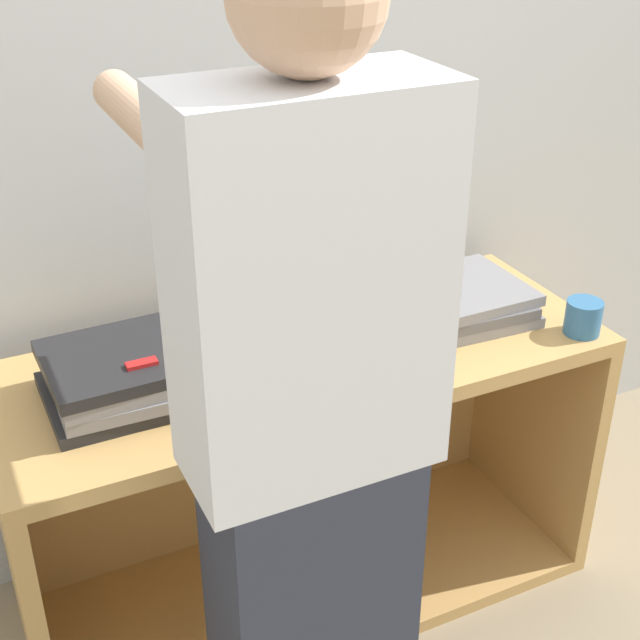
# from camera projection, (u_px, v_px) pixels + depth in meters

# --- Properties ---
(wall_back) EXTENTS (8.00, 0.05, 2.40)m
(wall_back) POSITION_uv_depth(u_px,v_px,m) (234.00, 78.00, 1.98)
(wall_back) COLOR silver
(wall_back) RESTS_ON ground_plane
(cart) EXTENTS (1.35, 0.52, 0.68)m
(cart) POSITION_uv_depth(u_px,v_px,m) (294.00, 462.00, 2.15)
(cart) COLOR tan
(cart) RESTS_ON ground_plane
(laptop_open) EXTENTS (0.34, 0.35, 0.27)m
(laptop_open) POSITION_uv_depth(u_px,v_px,m) (293.00, 320.00, 1.95)
(laptop_open) COLOR #B7B7BC
(laptop_open) RESTS_ON cart
(laptop_stack_left) EXTENTS (0.36, 0.27, 0.10)m
(laptop_stack_left) POSITION_uv_depth(u_px,v_px,m) (136.00, 373.00, 1.77)
(laptop_stack_left) COLOR #232326
(laptop_stack_left) RESTS_ON cart
(laptop_stack_right) EXTENTS (0.36, 0.28, 0.08)m
(laptop_stack_right) POSITION_uv_depth(u_px,v_px,m) (450.00, 303.00, 2.06)
(laptop_stack_right) COLOR gray
(laptop_stack_right) RESTS_ON cart
(person) EXTENTS (0.40, 0.53, 1.60)m
(person) POSITION_uv_depth(u_px,v_px,m) (308.00, 443.00, 1.44)
(person) COLOR #2D3342
(person) RESTS_ON ground_plane
(mug) EXTENTS (0.08, 0.08, 0.08)m
(mug) POSITION_uv_depth(u_px,v_px,m) (583.00, 317.00, 1.99)
(mug) COLOR teal
(mug) RESTS_ON cart
(inventory_tag) EXTENTS (0.06, 0.02, 0.01)m
(inventory_tag) POSITION_uv_depth(u_px,v_px,m) (142.00, 363.00, 1.69)
(inventory_tag) COLOR red
(inventory_tag) RESTS_ON laptop_stack_left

